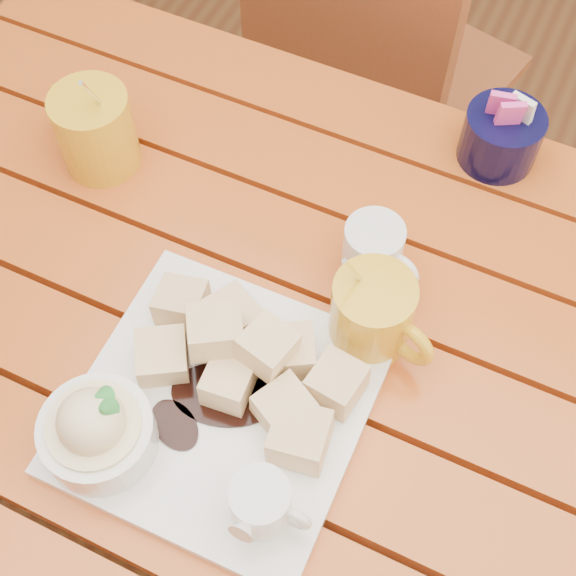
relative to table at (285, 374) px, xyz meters
The scene contains 8 objects.
ground 0.64m from the table, 90.00° to the right, with size 5.00×5.00×0.00m, color brown.
table is the anchor object (origin of this frame).
dessert_plate 0.19m from the table, 106.39° to the right, with size 0.29×0.29×0.12m.
coffee_mug_left 0.38m from the table, 157.93° to the left, with size 0.13×0.09×0.16m.
coffee_mug_right 0.18m from the table, 22.61° to the left, with size 0.12×0.09×0.15m.
cream_pitcher 0.20m from the table, 64.20° to the left, with size 0.10×0.08×0.08m.
sugar_caddy 0.39m from the table, 68.80° to the left, with size 0.10×0.10×0.11m.
chair_far 0.72m from the table, 102.60° to the left, with size 0.48×0.48×0.85m.
Camera 1 is at (0.18, -0.37, 1.53)m, focal length 50.00 mm.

